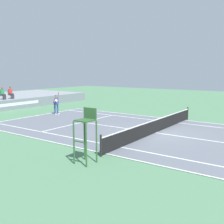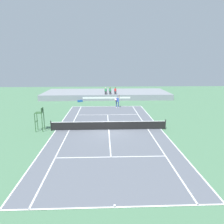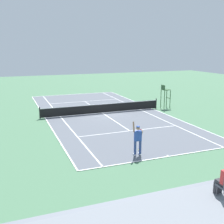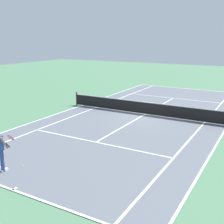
# 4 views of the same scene
# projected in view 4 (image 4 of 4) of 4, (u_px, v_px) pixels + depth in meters

# --- Properties ---
(ground_plane) EXTENTS (80.00, 80.00, 0.00)m
(ground_plane) POSITION_uv_depth(u_px,v_px,m) (145.00, 115.00, 20.13)
(ground_plane) COLOR #4C7A56
(court) EXTENTS (11.08, 23.88, 0.03)m
(court) POSITION_uv_depth(u_px,v_px,m) (145.00, 114.00, 20.13)
(court) COLOR slate
(court) RESTS_ON ground
(net) EXTENTS (11.98, 0.10, 1.07)m
(net) POSITION_uv_depth(u_px,v_px,m) (145.00, 107.00, 20.00)
(net) COLOR black
(net) RESTS_ON ground
(tennis_ball) EXTENTS (0.07, 0.07, 0.07)m
(tennis_ball) POSITION_uv_depth(u_px,v_px,m) (22.00, 166.00, 12.01)
(tennis_ball) COLOR #D1E533
(tennis_ball) RESTS_ON ground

